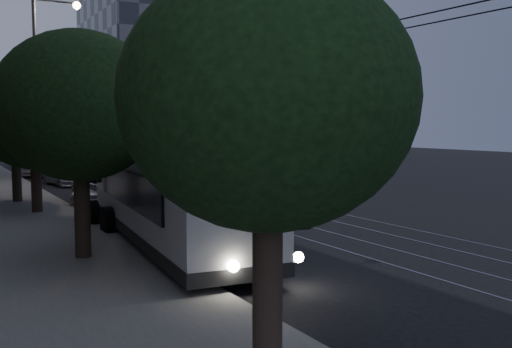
{
  "coord_description": "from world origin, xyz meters",
  "views": [
    {
      "loc": [
        -10.7,
        -13.56,
        3.88
      ],
      "look_at": [
        -0.74,
        3.65,
        2.14
      ],
      "focal_mm": 40.0,
      "sensor_mm": 36.0,
      "label": 1
    }
  ],
  "objects": [
    {
      "name": "ground",
      "position": [
        0.0,
        0.0,
        0.0
      ],
      "size": [
        120.0,
        120.0,
        0.0
      ],
      "primitive_type": "plane",
      "color": "black",
      "rests_on": "ground"
    },
    {
      "name": "pickup_silver",
      "position": [
        -2.7,
        13.19,
        0.74
      ],
      "size": [
        4.14,
        5.85,
        1.48
      ],
      "primitive_type": "imported",
      "rotation": [
        0.0,
        0.0,
        0.35
      ],
      "color": "#B4B7BD",
      "rests_on": "ground"
    },
    {
      "name": "tram_rails",
      "position": [
        2.5,
        20.0,
        0.01
      ],
      "size": [
        4.52,
        90.0,
        0.02
      ],
      "color": "gray",
      "rests_on": "ground"
    },
    {
      "name": "trolleybus",
      "position": [
        -4.1,
        3.61,
        1.73
      ],
      "size": [
        3.83,
        12.62,
        5.63
      ],
      "rotation": [
        0.0,
        0.0,
        -0.1
      ],
      "color": "silver",
      "rests_on": "ground"
    },
    {
      "name": "car_white_d",
      "position": [
        -4.02,
        31.89,
        0.79
      ],
      "size": [
        2.4,
        4.82,
        1.58
      ],
      "primitive_type": "imported",
      "rotation": [
        0.0,
        0.0,
        -0.12
      ],
      "color": "silver",
      "rests_on": "ground"
    },
    {
      "name": "building_distant_right",
      "position": [
        18.0,
        55.0,
        12.0
      ],
      "size": [
        22.0,
        18.0,
        24.0
      ],
      "primitive_type": "cube",
      "color": "#333942",
      "rests_on": "ground"
    },
    {
      "name": "streetlamp_near",
      "position": [
        -4.79,
        0.82,
        5.74
      ],
      "size": [
        2.31,
        0.44,
        9.48
      ],
      "color": "slate",
      "rests_on": "ground"
    },
    {
      "name": "overhead_wires",
      "position": [
        -4.97,
        20.0,
        3.47
      ],
      "size": [
        2.23,
        90.0,
        6.0
      ],
      "color": "black",
      "rests_on": "ground"
    },
    {
      "name": "tree_0",
      "position": [
        -6.5,
        -6.63,
        4.23
      ],
      "size": [
        4.22,
        4.22,
        6.15
      ],
      "color": "#2F201A",
      "rests_on": "ground"
    },
    {
      "name": "tree_2",
      "position": [
        -6.73,
        12.0,
        4.07
      ],
      "size": [
        4.71,
        4.71,
        6.2
      ],
      "color": "#2F201A",
      "rests_on": "ground"
    },
    {
      "name": "car_white_a",
      "position": [
        -3.95,
        14.41,
        0.64
      ],
      "size": [
        2.65,
        4.03,
        1.28
      ],
      "primitive_type": "imported",
      "rotation": [
        0.0,
        0.0,
        -0.33
      ],
      "color": "silver",
      "rests_on": "ground"
    },
    {
      "name": "tree_3",
      "position": [
        -7.0,
        16.0,
        4.18
      ],
      "size": [
        4.9,
        4.9,
        6.4
      ],
      "color": "#2F201A",
      "rests_on": "ground"
    },
    {
      "name": "tree_1",
      "position": [
        -7.0,
        2.58,
        4.37
      ],
      "size": [
        4.64,
        4.64,
        6.47
      ],
      "color": "#2F201A",
      "rests_on": "ground"
    },
    {
      "name": "car_white_b",
      "position": [
        -3.13,
        24.0,
        0.63
      ],
      "size": [
        2.35,
        4.57,
        1.27
      ],
      "primitive_type": "imported",
      "rotation": [
        0.0,
        0.0,
        0.13
      ],
      "color": "silver",
      "rests_on": "ground"
    },
    {
      "name": "streetlamp_far",
      "position": [
        -4.77,
        20.83,
        6.73
      ],
      "size": [
        2.69,
        0.44,
        11.3
      ],
      "color": "slate",
      "rests_on": "ground"
    },
    {
      "name": "car_white_c",
      "position": [
        -2.7,
        28.47,
        0.78
      ],
      "size": [
        3.0,
        4.99,
        1.55
      ],
      "primitive_type": "imported",
      "rotation": [
        0.0,
        0.0,
        0.31
      ],
      "color": "silver",
      "rests_on": "ground"
    }
  ]
}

